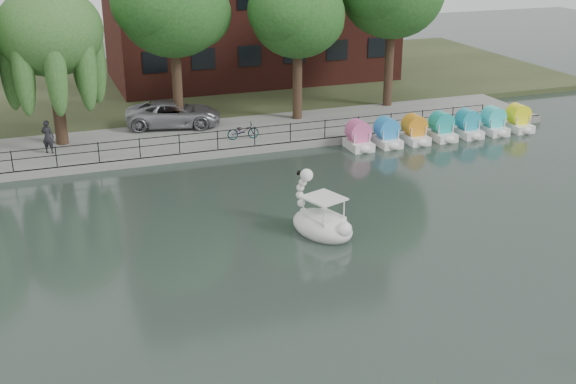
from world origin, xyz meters
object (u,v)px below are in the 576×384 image
bicycle (243,130)px  pedestrian (47,134)px  swan_boat (321,221)px  minivan (174,112)px

bicycle → pedestrian: 10.04m
bicycle → pedestrian: (-9.98, 1.00, 0.49)m
bicycle → pedestrian: bearing=87.9°
pedestrian → swan_boat: 16.21m
bicycle → swan_boat: 12.07m
swan_boat → bicycle: bearing=68.3°
pedestrian → bicycle: bearing=-159.8°
minivan → swan_boat: 15.97m
minivan → pedestrian: size_ratio=3.11×
bicycle → swan_boat: swan_boat is taller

